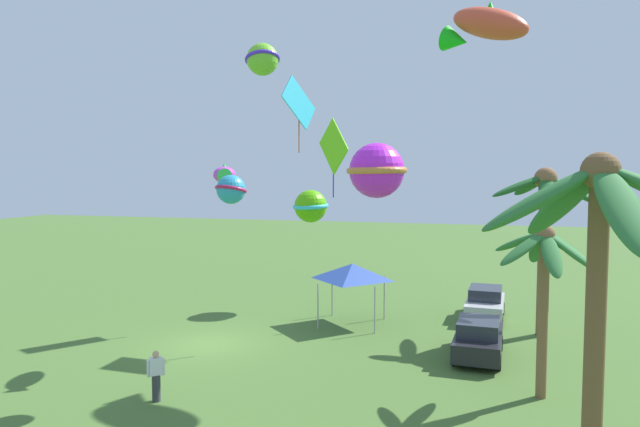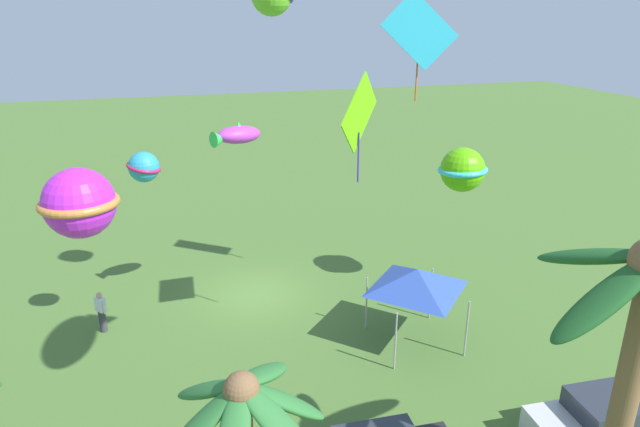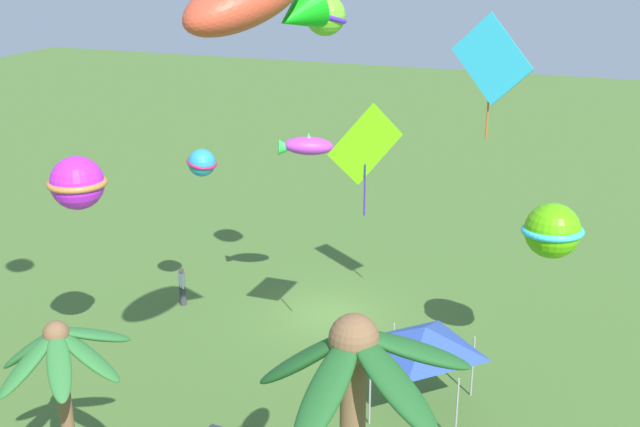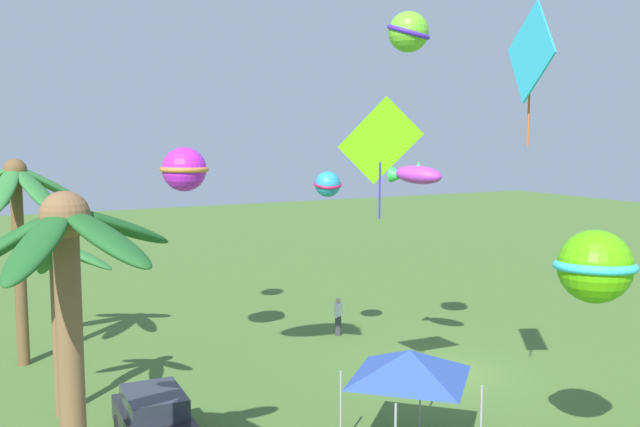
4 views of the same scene
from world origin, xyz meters
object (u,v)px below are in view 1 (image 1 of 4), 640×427
Objects in this scene: parked_car_1 at (478,339)px; kite_ball_6 at (311,206)px; festival_tent at (352,272)px; kite_diamond_1 at (333,147)px; palm_tree_1 at (599,230)px; kite_ball_4 at (377,171)px; palm_tree_2 at (545,210)px; spectator_0 at (156,376)px; kite_fish_2 at (485,26)px; palm_tree_0 at (544,264)px; kite_fish_5 at (224,175)px; kite_ball_0 at (231,189)px; kite_ball_7 at (262,59)px; kite_diamond_8 at (299,104)px; parked_car_0 at (485,303)px.

kite_ball_6 is at bearing -128.00° from parked_car_1.
festival_tent is 6.07m from kite_diamond_1.
kite_ball_4 is (-2.79, -5.31, 1.29)m from palm_tree_1.
kite_diamond_1 is (-10.51, -8.54, 2.31)m from palm_tree_1.
palm_tree_2 is 17.15m from spectator_0.
spectator_0 is 17.21m from kite_fish_2.
kite_fish_5 is at bearing -98.42° from palm_tree_0.
kite_diamond_1 is at bearing -95.47° from kite_fish_2.
palm_tree_1 is 6.13m from kite_ball_4.
parked_car_1 is at bearing -164.90° from palm_tree_1.
kite_ball_0 is (8.54, -2.23, 4.05)m from festival_tent.
kite_ball_7 reaches higher than palm_tree_0.
palm_tree_1 is 15.39m from festival_tent.
spectator_0 is 0.56× the size of festival_tent.
palm_tree_1 is 2.78× the size of kite_ball_6.
kite_ball_4 reaches higher than palm_tree_2.
palm_tree_2 is at bearing 146.64° from parked_car_1.
kite_ball_4 reaches higher than spectator_0.
kite_diamond_8 reaches higher than parked_car_1.
kite_ball_7 is (-4.32, -0.53, 5.04)m from kite_ball_0.
palm_tree_0 is 12.52m from spectator_0.
parked_car_1 is 1.39× the size of festival_tent.
kite_ball_7 reaches higher than kite_ball_4.
palm_tree_0 is 3.08× the size of kite_ball_4.
palm_tree_0 is 5.79m from palm_tree_1.
kite_fish_2 reaches higher than festival_tent.
kite_fish_2 reaches higher than palm_tree_0.
festival_tent is at bearing -147.14° from palm_tree_1.
palm_tree_2 is at bearing 115.30° from kite_fish_5.
kite_fish_2 is at bearing 157.98° from kite_ball_4.
kite_fish_2 is 1.43× the size of kite_ball_6.
palm_tree_1 is at bearing 62.31° from kite_ball_4.
kite_ball_4 is at bearing -60.13° from palm_tree_0.
spectator_0 is 0.59× the size of kite_ball_6.
festival_tent is 9.71m from kite_ball_0.
festival_tent is 0.76× the size of kite_diamond_8.
kite_diamond_1 reaches higher than kite_ball_4.
kite_ball_6 reaches higher than parked_car_0.
palm_tree_1 is at bearing -0.98° from palm_tree_2.
palm_tree_1 is 13.19m from spectator_0.
kite_diamond_8 reaches higher than spectator_0.
palm_tree_0 is at bearing -5.59° from palm_tree_2.
kite_fish_5 is (1.78, -9.65, 6.24)m from parked_car_1.
kite_fish_2 is at bearing 100.22° from kite_ball_7.
spectator_0 is 11.77m from kite_diamond_1.
parked_car_0 is 1.03× the size of kite_fish_2.
palm_tree_2 is (-13.07, 0.22, -0.37)m from palm_tree_1.
kite_diamond_1 is at bearing 163.98° from kite_ball_0.
parked_car_0 is 6.82m from festival_tent.
parked_car_0 is at bearing 165.85° from kite_ball_4.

